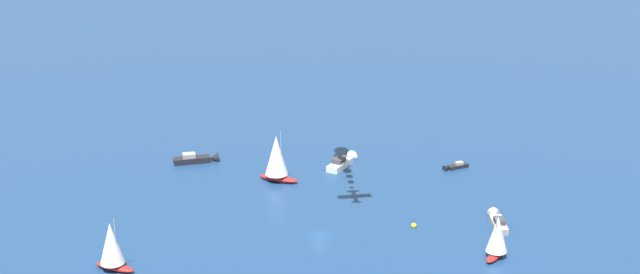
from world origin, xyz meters
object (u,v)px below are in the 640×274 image
Objects in this scene: motorboat_far_stbd at (455,167)px; motorboat_trailing at (343,162)px; motorboat_inshore at (198,159)px; sailboat_ahead at (497,236)px; motorboat_outer_ring_a at (497,221)px; sailboat_offshore at (277,158)px; sailboat_outer_ring_c at (112,246)px; marker_buoy at (414,226)px.

motorboat_trailing is (25.25, 7.43, 0.36)m from motorboat_far_stbd.
sailboat_ahead reaches higher than motorboat_inshore.
sailboat_ahead is 15.07m from motorboat_outer_ring_a.
motorboat_inshore is 0.85× the size of sailboat_offshore.
motorboat_inshore is 79.78m from sailboat_ahead.
sailboat_outer_ring_c is at bearing 103.20° from motorboat_inshore.
motorboat_trailing is 5.39× the size of marker_buoy.
sailboat_outer_ring_c is at bearing 57.76° from motorboat_far_stbd.
sailboat_offshore is 56.99m from sailboat_ahead.
motorboat_far_stbd is 0.58× the size of sailboat_outer_ring_c.
motorboat_trailing is at bearing -162.54° from motorboat_inshore.
sailboat_offshore is 1.07× the size of motorboat_trailing.
motorboat_inshore is at bearing -18.16° from sailboat_ahead.
motorboat_trailing is at bearing -39.66° from sailboat_ahead.
motorboat_far_stbd is 35.48m from marker_buoy.
motorboat_outer_ring_a is 16.88m from marker_buoy.
sailboat_outer_ring_c is (45.65, 72.38, 4.17)m from motorboat_far_stbd.
sailboat_outer_ring_c is at bearing 25.24° from sailboat_ahead.
sailboat_ahead reaches higher than marker_buoy.
motorboat_far_stbd is at bearing -148.21° from sailboat_offshore.
motorboat_inshore is at bearing -76.80° from sailboat_outer_ring_c.
motorboat_trailing is 55.37m from sailboat_ahead.
motorboat_inshore is 4.90× the size of marker_buoy.
motorboat_far_stbd is 26.32m from motorboat_trailing.
motorboat_far_stbd is 2.82× the size of marker_buoy.
sailboat_ahead is (-17.30, 42.70, 3.68)m from motorboat_far_stbd.
sailboat_offshore reaches higher than motorboat_inshore.
marker_buoy is at bearing 163.16° from motorboat_inshore.
sailboat_outer_ring_c is (60.64, 44.17, 3.92)m from motorboat_outer_ring_a.
marker_buoy is at bearing -22.38° from sailboat_ahead.
motorboat_far_stbd is 31.96m from motorboat_outer_ring_a.
sailboat_offshore is at bearing 169.09° from motorboat_inshore.
marker_buoy is (17.55, -7.23, -3.80)m from sailboat_ahead.
sailboat_ahead is at bearing 99.07° from motorboat_outer_ring_a.
motorboat_inshore is at bearing 17.00° from motorboat_far_stbd.
sailboat_outer_ring_c reaches higher than motorboat_trailing.
marker_buoy is at bearing 25.47° from motorboat_outer_ring_a.
motorboat_far_stbd is at bearing -122.24° from sailboat_outer_ring_c.
sailboat_outer_ring_c is at bearing 78.95° from sailboat_offshore.
sailboat_ahead is 19.36m from marker_buoy.
motorboat_inshore is at bearing 17.46° from motorboat_trailing.
sailboat_offshore is at bearing 31.79° from motorboat_far_stbd.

